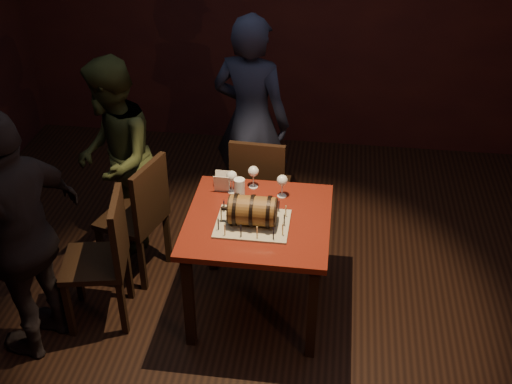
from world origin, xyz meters
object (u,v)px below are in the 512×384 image
pint_of_ale (239,190)px  person_left_front (22,237)px  pub_table (258,232)px  wine_glass_right (282,181)px  chair_left_rear (140,213)px  wine_glass_mid (253,172)px  person_back (251,121)px  chair_left_front (106,254)px  wine_glass_left (232,177)px  barrel_cake (252,211)px  chair_back (260,186)px  person_left_rear (115,159)px

pint_of_ale → person_left_front: (-1.17, -0.67, -0.00)m
pub_table → wine_glass_right: size_ratio=5.59×
pint_of_ale → chair_left_rear: chair_left_rear is taller
wine_glass_right → pint_of_ale: wine_glass_right is taller
wine_glass_right → pint_of_ale: (-0.27, -0.07, -0.05)m
wine_glass_mid → person_back: bearing=99.2°
pint_of_ale → chair_left_front: 0.94m
wine_glass_right → chair_left_rear: 1.04m
wine_glass_left → person_left_front: bearing=-146.1°
wine_glass_left → pint_of_ale: (0.06, -0.07, -0.05)m
wine_glass_left → wine_glass_mid: size_ratio=1.00×
barrel_cake → wine_glass_mid: bearing=97.2°
pint_of_ale → chair_left_front: size_ratio=0.16×
wine_glass_right → chair_back: bearing=114.3°
person_left_rear → chair_left_rear: bearing=24.8°
pint_of_ale → wine_glass_mid: bearing=65.9°
person_left_rear → wine_glass_left: bearing=56.4°
chair_left_rear → person_left_front: person_left_front is taller
person_back → person_left_front: person_back is taller
chair_left_rear → chair_back: bearing=30.4°
barrel_cake → wine_glass_left: 0.39m
wine_glass_right → chair_left_rear: size_ratio=0.17×
chair_left_rear → person_left_rear: bearing=129.1°
chair_left_rear → wine_glass_left: bearing=0.1°
barrel_cake → person_back: 1.22m
pub_table → chair_back: chair_back is taller
barrel_cake → chair_left_front: bearing=-172.0°
barrel_cake → pub_table: bearing=70.5°
chair_left_front → person_left_rear: bearing=102.4°
barrel_cake → wine_glass_mid: 0.43m
person_left_rear → pint_of_ale: bearing=53.7°
pub_table → wine_glass_right: (0.12, 0.27, 0.23)m
wine_glass_right → person_left_front: person_left_front is taller
wine_glass_right → barrel_cake: bearing=-113.5°
wine_glass_mid → wine_glass_right: bearing=-23.1°
chair_left_front → person_back: 1.56m
chair_left_front → person_left_front: bearing=-144.0°
wine_glass_mid → chair_left_front: bearing=-147.4°
pint_of_ale → person_left_front: 1.35m
barrel_cake → chair_left_rear: barrel_cake is taller
wine_glass_left → chair_left_rear: 0.74m
wine_glass_mid → chair_left_front: chair_left_front is taller
wine_glass_right → chair_left_front: size_ratio=0.17×
chair_left_rear → person_back: (0.66, 0.86, 0.32)m
wine_glass_right → chair_left_rear: (-0.98, 0.00, -0.35)m
barrel_cake → person_back: bearing=98.5°
wine_glass_right → chair_back: chair_back is taller
barrel_cake → person_back: size_ratio=0.20×
person_back → person_left_front: size_ratio=1.03×
pint_of_ale → person_back: person_back is taller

